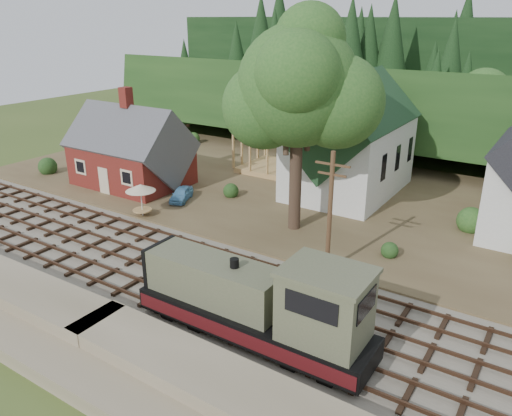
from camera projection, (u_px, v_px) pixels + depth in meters
The scene contains 16 objects.
ground at pixel (188, 278), 30.99m from camera, with size 140.00×140.00×0.00m, color #384C1E.
embankment at pixel (74, 350), 24.35m from camera, with size 64.00×5.00×1.60m, color #7F7259.
railroad_bed at pixel (188, 277), 30.96m from camera, with size 64.00×11.00×0.16m, color #726B5B.
village_flat at pixel (317, 195), 45.01m from camera, with size 64.00×26.00×0.30m, color brown.
hillside at pixel (401, 143), 63.82m from camera, with size 70.00×28.00×8.00m, color #1E3F19.
ridge at pixel (434, 122), 76.33m from camera, with size 80.00×20.00×12.00m, color black.
depot at pixel (131, 154), 46.56m from camera, with size 10.80×7.41×9.00m.
church at pixel (349, 139), 43.49m from camera, with size 8.40×15.17×13.00m.
timber_frame at pixel (283, 143), 50.06m from camera, with size 8.20×6.20×6.99m.
lattice_tower at pixel (313, 69), 52.30m from camera, with size 3.20×3.20×12.12m.
big_tree at pixel (301, 95), 34.08m from camera, with size 10.90×8.40×14.70m.
telegraph_pole_near at pixel (330, 212), 29.96m from camera, with size 2.20×0.28×8.00m.
locomotive at pixel (260, 305), 24.17m from camera, with size 12.29×3.07×4.91m.
car_blue at pixel (181, 194), 43.02m from camera, with size 1.34×3.34×1.14m, color #63A8D6.
car_green at pixel (92, 161), 52.50m from camera, with size 1.36×3.91×1.29m, color #81AF79.
patio_set at pixel (141, 189), 39.12m from camera, with size 2.36×2.36×2.63m.
Camera 1 is at (18.46, -20.58, 15.29)m, focal length 35.00 mm.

